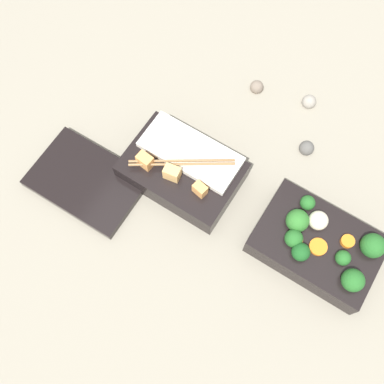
# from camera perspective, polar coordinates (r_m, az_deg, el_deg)

# --- Properties ---
(ground_plane) EXTENTS (3.00, 3.00, 0.00)m
(ground_plane) POSITION_cam_1_polar(r_m,az_deg,el_deg) (0.86, 7.63, -2.11)
(ground_plane) COLOR gray
(bento_tray_vegetable) EXTENTS (0.22, 0.15, 0.08)m
(bento_tray_vegetable) POSITION_cam_1_polar(r_m,az_deg,el_deg) (0.83, 15.75, -6.41)
(bento_tray_vegetable) COLOR black
(bento_tray_vegetable) RESTS_ON ground_plane
(bento_tray_rice) EXTENTS (0.22, 0.15, 0.08)m
(bento_tray_rice) POSITION_cam_1_polar(r_m,az_deg,el_deg) (0.85, -1.19, 2.89)
(bento_tray_rice) COLOR black
(bento_tray_rice) RESTS_ON ground_plane
(bento_lid) EXTENTS (0.21, 0.15, 0.02)m
(bento_lid) POSITION_cam_1_polar(r_m,az_deg,el_deg) (0.89, -13.20, 1.38)
(bento_lid) COLOR black
(bento_lid) RESTS_ON ground_plane
(pebble_0) EXTENTS (0.03, 0.03, 0.03)m
(pebble_0) POSITION_cam_1_polar(r_m,az_deg,el_deg) (0.93, 14.34, 5.42)
(pebble_0) COLOR #595651
(pebble_0) RESTS_ON ground_plane
(pebble_1) EXTENTS (0.03, 0.03, 0.03)m
(pebble_1) POSITION_cam_1_polar(r_m,az_deg,el_deg) (0.98, 14.63, 11.02)
(pebble_1) COLOR gray
(pebble_1) RESTS_ON ground_plane
(pebble_2) EXTENTS (0.03, 0.03, 0.03)m
(pebble_2) POSITION_cam_1_polar(r_m,az_deg,el_deg) (0.98, 8.22, 13.05)
(pebble_2) COLOR #7A6B5B
(pebble_2) RESTS_ON ground_plane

